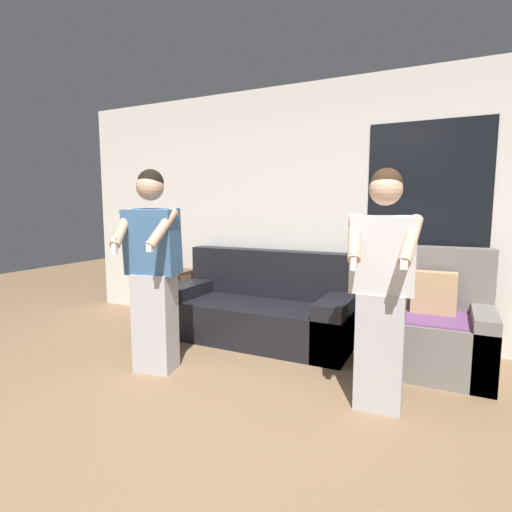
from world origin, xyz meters
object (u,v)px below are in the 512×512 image
person_left (153,271)px  couch (261,310)px  armchair (432,328)px  side_table (175,279)px  person_right (382,290)px

person_left → couch: bearing=69.0°
armchair → person_left: 2.44m
couch → side_table: couch is taller
person_left → person_right: person_left is taller
person_left → person_right: (1.82, 0.18, -0.03)m
person_left → person_right: 1.83m
couch → armchair: size_ratio=1.90×
person_left → side_table: bearing=121.4°
couch → side_table: size_ratio=2.57×
person_left → person_right: size_ratio=1.03×
couch → person_right: size_ratio=1.19×
side_table → person_right: (2.66, -1.20, 0.34)m
armchair → person_right: 1.09m
couch → armchair: armchair is taller
armchair → couch: bearing=177.8°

